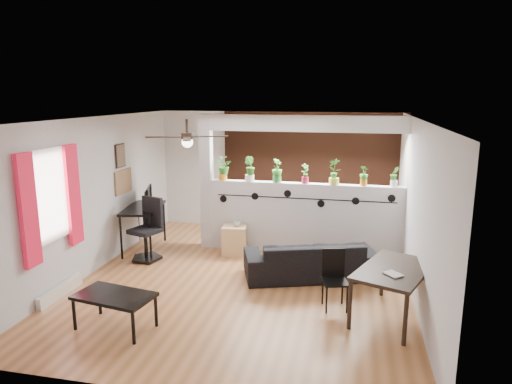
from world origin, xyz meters
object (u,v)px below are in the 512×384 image
(dining_table, at_px, (394,274))
(coffee_table, at_px, (114,298))
(potted_plant_1, at_px, (250,168))
(ceiling_fan, at_px, (187,138))
(potted_plant_2, at_px, (277,170))
(cup, at_px, (237,224))
(office_chair, at_px, (148,233))
(computer_desk, at_px, (143,211))
(cube_shelf, at_px, (234,240))
(potted_plant_4, at_px, (334,171))
(folding_chair, at_px, (334,273))
(potted_plant_5, at_px, (364,175))
(sofa, at_px, (310,259))
(potted_plant_0, at_px, (223,168))
(potted_plant_3, at_px, (305,173))
(potted_plant_6, at_px, (394,176))

(dining_table, xyz_separation_m, coffee_table, (-3.51, -1.04, -0.22))
(potted_plant_1, bearing_deg, dining_table, -43.09)
(ceiling_fan, relative_size, potted_plant_2, 2.72)
(cup, xyz_separation_m, office_chair, (-1.51, -0.61, -0.10))
(ceiling_fan, xyz_separation_m, dining_table, (3.05, -0.54, -1.68))
(cup, bearing_deg, dining_table, -36.83)
(computer_desk, bearing_deg, cube_shelf, 3.97)
(potted_plant_4, relative_size, computer_desk, 0.39)
(ceiling_fan, height_order, coffee_table, ceiling_fan)
(office_chair, relative_size, folding_chair, 1.34)
(potted_plant_5, bearing_deg, dining_table, -80.39)
(cube_shelf, bearing_deg, potted_plant_1, 48.34)
(potted_plant_4, distance_m, sofa, 1.76)
(cube_shelf, xyz_separation_m, cup, (0.05, 0.00, 0.32))
(potted_plant_1, height_order, cube_shelf, potted_plant_1)
(sofa, bearing_deg, potted_plant_1, -59.82)
(potted_plant_2, xyz_separation_m, potted_plant_4, (1.05, 0.00, 0.02))
(office_chair, distance_m, folding_chair, 3.60)
(folding_chair, height_order, coffee_table, folding_chair)
(coffee_table, bearing_deg, office_chair, 105.52)
(cube_shelf, height_order, cup, cup)
(potted_plant_0, xyz_separation_m, folding_chair, (2.24, -2.16, -1.09))
(potted_plant_0, xyz_separation_m, potted_plant_3, (1.58, 0.00, -0.04))
(computer_desk, height_order, dining_table, computer_desk)
(potted_plant_3, distance_m, dining_table, 2.90)
(ceiling_fan, bearing_deg, dining_table, -10.08)
(potted_plant_4, distance_m, computer_desk, 3.70)
(potted_plant_3, height_order, computer_desk, potted_plant_3)
(dining_table, distance_m, folding_chair, 0.82)
(sofa, relative_size, folding_chair, 2.43)
(potted_plant_6, bearing_deg, computer_desk, -174.28)
(potted_plant_1, height_order, cup, potted_plant_1)
(dining_table, distance_m, coffee_table, 3.66)
(potted_plant_1, xyz_separation_m, cube_shelf, (-0.22, -0.34, -1.33))
(potted_plant_3, relative_size, cube_shelf, 0.68)
(potted_plant_5, relative_size, office_chair, 0.32)
(potted_plant_3, bearing_deg, potted_plant_6, -0.00)
(folding_chair, xyz_separation_m, coffee_table, (-2.72, -1.22, -0.08))
(potted_plant_0, relative_size, potted_plant_2, 1.01)
(potted_plant_3, bearing_deg, cube_shelf, -165.05)
(ceiling_fan, relative_size, folding_chair, 1.42)
(potted_plant_6, relative_size, cube_shelf, 0.68)
(computer_desk, height_order, office_chair, office_chair)
(sofa, bearing_deg, cup, -47.02)
(potted_plant_6, xyz_separation_m, folding_chair, (-0.92, -2.16, -1.05))
(potted_plant_0, height_order, dining_table, potted_plant_0)
(potted_plant_0, bearing_deg, coffee_table, -98.01)
(potted_plant_3, bearing_deg, potted_plant_0, 180.00)
(potted_plant_1, relative_size, folding_chair, 0.56)
(cup, height_order, computer_desk, computer_desk)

